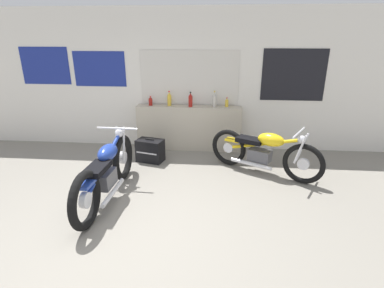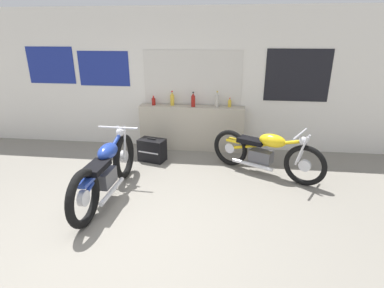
{
  "view_description": "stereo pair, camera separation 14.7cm",
  "coord_description": "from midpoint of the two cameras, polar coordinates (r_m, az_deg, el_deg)",
  "views": [
    {
      "loc": [
        1.11,
        -2.92,
        2.29
      ],
      "look_at": [
        0.73,
        1.38,
        0.7
      ],
      "focal_mm": 28.0,
      "sensor_mm": 36.0,
      "label": 1
    },
    {
      "loc": [
        1.26,
        -2.9,
        2.29
      ],
      "look_at": [
        0.73,
        1.38,
        0.7
      ],
      "focal_mm": 28.0,
      "sensor_mm": 36.0,
      "label": 2
    }
  ],
  "objects": [
    {
      "name": "bottle_right_center",
      "position": [
        6.03,
        3.57,
        8.4
      ],
      "size": [
        0.07,
        0.07,
        0.32
      ],
      "color": "#B7B2A8",
      "rests_on": "sill_counter"
    },
    {
      "name": "ground_plane",
      "position": [
        3.89,
        -14.37,
        -16.59
      ],
      "size": [
        24.0,
        24.0,
        0.0
      ],
      "primitive_type": "plane",
      "color": "gray"
    },
    {
      "name": "sill_counter",
      "position": [
        6.22,
        -1.28,
        3.08
      ],
      "size": [
        2.13,
        0.28,
        0.92
      ],
      "color": "#B7AD99",
      "rests_on": "ground_plane"
    },
    {
      "name": "wall_back",
      "position": [
        6.26,
        -5.88,
        11.97
      ],
      "size": [
        10.0,
        0.07,
        2.8
      ],
      "color": "silver",
      "rests_on": "ground_plane"
    },
    {
      "name": "motorcycle_yellow",
      "position": [
        5.23,
        12.72,
        -1.32
      ],
      "size": [
        1.8,
        1.07,
        0.85
      ],
      "color": "black",
      "rests_on": "ground_plane"
    },
    {
      "name": "bottle_rightmost",
      "position": [
        6.07,
        5.95,
        7.83
      ],
      "size": [
        0.07,
        0.07,
        0.18
      ],
      "color": "gold",
      "rests_on": "sill_counter"
    },
    {
      "name": "bottle_leftmost",
      "position": [
        6.22,
        -8.59,
        8.05
      ],
      "size": [
        0.08,
        0.08,
        0.19
      ],
      "color": "maroon",
      "rests_on": "sill_counter"
    },
    {
      "name": "hard_case_black",
      "position": [
        5.74,
        -8.69,
        -1.23
      ],
      "size": [
        0.55,
        0.42,
        0.45
      ],
      "color": "black",
      "rests_on": "ground_plane"
    },
    {
      "name": "bottle_left_center",
      "position": [
        6.15,
        -5.04,
        8.51
      ],
      "size": [
        0.08,
        0.08,
        0.3
      ],
      "color": "gold",
      "rests_on": "sill_counter"
    },
    {
      "name": "motorcycle_blue",
      "position": [
        4.49,
        -16.87,
        -5.09
      ],
      "size": [
        0.64,
        2.11,
        0.93
      ],
      "color": "black",
      "rests_on": "ground_plane"
    },
    {
      "name": "bottle_center",
      "position": [
        6.03,
        -1.0,
        8.34
      ],
      "size": [
        0.08,
        0.08,
        0.3
      ],
      "color": "maroon",
      "rests_on": "sill_counter"
    }
  ]
}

